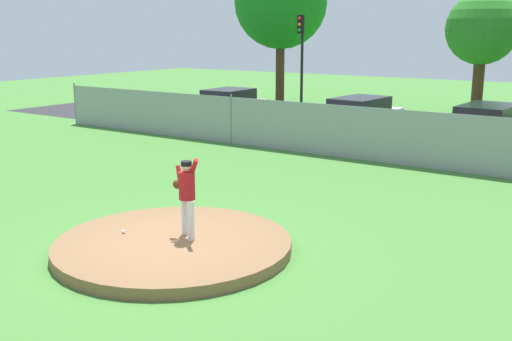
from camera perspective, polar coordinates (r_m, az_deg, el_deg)
ground_plane at (r=16.82m, az=5.99°, el=-1.58°), size 80.00×80.00×0.00m
asphalt_strip at (r=24.48m, az=15.52°, el=2.62°), size 44.00×7.00×0.01m
pitchers_mound at (r=12.06m, az=-7.80°, el=-6.99°), size 4.64×4.64×0.22m
pitcher_youth at (r=11.88m, az=-6.55°, el=-1.89°), size 0.78×0.33×1.65m
baseball at (r=12.56m, az=-12.38°, el=-5.65°), size 0.07×0.07×0.07m
chainlink_fence at (r=20.17m, az=11.48°, el=3.27°), size 30.02×0.07×1.89m
parked_car_white at (r=25.46m, az=9.70°, el=5.01°), size 2.12×4.79×1.56m
parked_car_champagne at (r=23.90m, az=20.88°, el=3.86°), size 2.07×4.85×1.59m
parked_car_silver at (r=28.28m, az=-2.57°, el=5.98°), size 1.95×4.05×1.60m
traffic_cone_orange at (r=26.56m, az=16.21°, el=3.92°), size 0.40×0.40×0.55m
traffic_light_near at (r=30.79m, az=4.28°, el=11.45°), size 0.28×0.46×4.99m
tree_tall_centre at (r=35.59m, az=2.34°, el=15.55°), size 5.28×5.28×8.47m
tree_broad_left at (r=33.73m, az=20.54°, el=12.33°), size 3.68×3.68×6.19m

